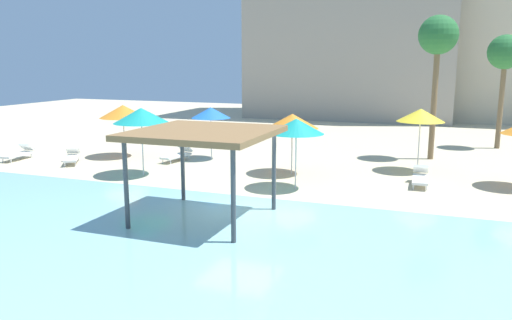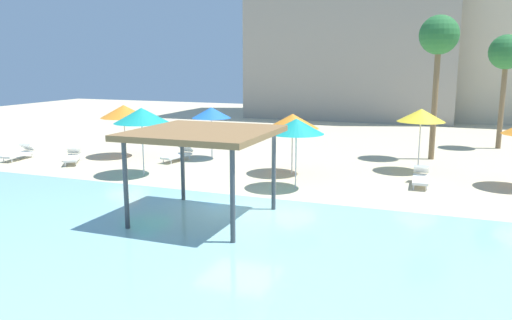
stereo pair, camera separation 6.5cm
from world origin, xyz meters
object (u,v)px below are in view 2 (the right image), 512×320
at_px(lounge_chair_0, 73,156).
at_px(lounge_chair_4, 421,177).
at_px(beach_umbrella_yellow_5, 421,115).
at_px(beach_umbrella_teal_6, 142,115).
at_px(beach_umbrella_teal_4, 296,126).
at_px(shade_pavilion, 203,136).
at_px(beach_umbrella_orange_1, 293,121).
at_px(palm_tree_1, 506,55).
at_px(lounge_chair_3, 179,154).
at_px(palm_tree_0, 439,39).
at_px(beach_umbrella_blue_7, 211,113).
at_px(lounge_chair_5, 20,153).
at_px(beach_umbrella_orange_0, 124,111).

distance_m(lounge_chair_0, lounge_chair_4, 16.15).
bearing_deg(beach_umbrella_yellow_5, beach_umbrella_teal_6, -155.62).
height_order(beach_umbrella_teal_4, lounge_chair_0, beach_umbrella_teal_4).
bearing_deg(lounge_chair_4, shade_pavilion, -42.71).
bearing_deg(beach_umbrella_orange_1, lounge_chair_4, -2.05).
relative_size(beach_umbrella_yellow_5, palm_tree_1, 0.45).
bearing_deg(beach_umbrella_orange_1, lounge_chair_3, 172.05).
bearing_deg(beach_umbrella_teal_4, lounge_chair_4, 26.92).
xyz_separation_m(beach_umbrella_teal_4, lounge_chair_4, (4.52, 2.29, -2.10)).
bearing_deg(palm_tree_1, palm_tree_0, -125.62).
height_order(beach_umbrella_yellow_5, palm_tree_0, palm_tree_0).
bearing_deg(beach_umbrella_blue_7, shade_pavilion, -65.53).
bearing_deg(lounge_chair_4, palm_tree_0, 175.93).
height_order(shade_pavilion, lounge_chair_0, shade_pavilion).
bearing_deg(lounge_chair_4, beach_umbrella_yellow_5, -176.84).
distance_m(beach_umbrella_teal_6, palm_tree_0, 14.62).
bearing_deg(lounge_chair_3, beach_umbrella_orange_1, 90.90).
relative_size(beach_umbrella_teal_6, lounge_chair_4, 1.52).
bearing_deg(beach_umbrella_orange_1, palm_tree_0, 46.09).
distance_m(beach_umbrella_teal_4, lounge_chair_3, 8.08).
bearing_deg(lounge_chair_5, beach_umbrella_teal_4, 81.82).
xyz_separation_m(shade_pavilion, beach_umbrella_orange_1, (0.61, 7.32, -0.32)).
distance_m(shade_pavilion, beach_umbrella_orange_1, 7.35).
bearing_deg(palm_tree_0, shade_pavilion, -115.26).
xyz_separation_m(beach_umbrella_teal_4, lounge_chair_3, (-7.04, 3.34, -2.10)).
xyz_separation_m(beach_umbrella_orange_1, lounge_chair_0, (-10.68, -1.47, -1.99)).
distance_m(shade_pavilion, lounge_chair_3, 10.14).
relative_size(beach_umbrella_orange_0, palm_tree_1, 0.42).
relative_size(beach_umbrella_yellow_5, lounge_chair_5, 1.45).
xyz_separation_m(beach_umbrella_blue_7, palm_tree_1, (13.82, 8.67, 2.87)).
distance_m(beach_umbrella_orange_0, lounge_chair_5, 5.56).
distance_m(shade_pavilion, palm_tree_1, 20.49).
bearing_deg(shade_pavilion, beach_umbrella_orange_0, 136.58).
xyz_separation_m(lounge_chair_0, palm_tree_0, (16.26, 7.27, 5.59)).
bearing_deg(beach_umbrella_orange_0, beach_umbrella_teal_6, -45.78).
distance_m(beach_umbrella_teal_6, palm_tree_1, 20.07).
bearing_deg(lounge_chair_0, beach_umbrella_blue_7, 86.25).
relative_size(beach_umbrella_orange_0, beach_umbrella_teal_4, 0.98).
xyz_separation_m(shade_pavilion, palm_tree_0, (6.19, 13.12, 3.28)).
height_order(beach_umbrella_teal_6, palm_tree_1, palm_tree_1).
relative_size(beach_umbrella_orange_1, palm_tree_1, 0.42).
distance_m(lounge_chair_4, palm_tree_0, 8.20).
xyz_separation_m(lounge_chair_3, lounge_chair_5, (-7.66, -2.50, 0.00)).
bearing_deg(lounge_chair_4, beach_umbrella_orange_1, -94.54).
bearing_deg(lounge_chair_5, lounge_chair_3, 103.18).
distance_m(beach_umbrella_yellow_5, palm_tree_0, 4.77).
xyz_separation_m(beach_umbrella_teal_6, beach_umbrella_blue_7, (1.13, 4.45, -0.25)).
xyz_separation_m(beach_umbrella_orange_1, beach_umbrella_yellow_5, (5.15, 2.49, 0.20)).
relative_size(shade_pavilion, lounge_chair_3, 2.07).
height_order(beach_umbrella_orange_0, lounge_chair_3, beach_umbrella_orange_0).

